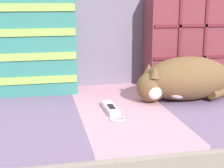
{
  "coord_description": "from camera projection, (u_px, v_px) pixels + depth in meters",
  "views": [
    {
      "loc": [
        -0.12,
        -1.11,
        0.78
      ],
      "look_at": [
        0.12,
        0.02,
        0.5
      ],
      "focal_mm": 55.0,
      "sensor_mm": 36.0,
      "label": 1
    }
  ],
  "objects": [
    {
      "name": "couch",
      "position": [
        78.0,
        157.0,
        1.31
      ],
      "size": [
        2.01,
        0.91,
        0.4
      ],
      "color": "#3D3838",
      "rests_on": "ground_plane"
    },
    {
      "name": "throw_pillow_striped",
      "position": [
        30.0,
        43.0,
        1.41
      ],
      "size": [
        0.37,
        0.14,
        0.42
      ],
      "color": "#337A70",
      "rests_on": "couch"
    },
    {
      "name": "throw_pillow_quilted",
      "position": [
        186.0,
        40.0,
        1.55
      ],
      "size": [
        0.36,
        0.14,
        0.42
      ],
      "color": "brown",
      "rests_on": "couch"
    },
    {
      "name": "sleeping_cat",
      "position": [
        183.0,
        80.0,
        1.33
      ],
      "size": [
        0.43,
        0.2,
        0.17
      ],
      "color": "brown",
      "rests_on": "couch"
    },
    {
      "name": "game_remote_far",
      "position": [
        111.0,
        109.0,
        1.21
      ],
      "size": [
        0.05,
        0.2,
        0.02
      ],
      "color": "white",
      "rests_on": "couch"
    },
    {
      "name": "sofa_backrest",
      "position": [
        66.0,
        23.0,
        1.56
      ],
      "size": [
        1.97,
        0.14,
        0.56
      ],
      "color": "slate",
      "rests_on": "couch"
    }
  ]
}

